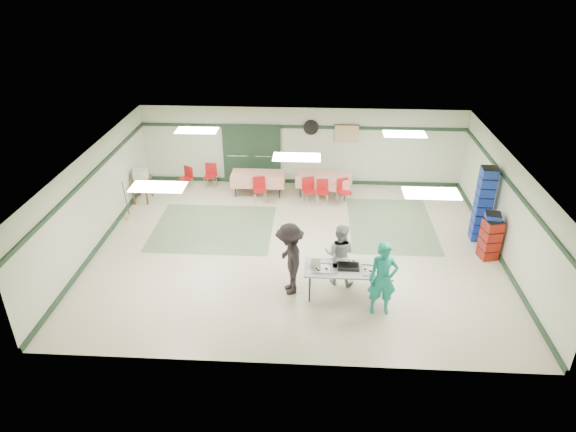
# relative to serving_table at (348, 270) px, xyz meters

# --- Properties ---
(floor) EXTENTS (11.00, 11.00, 0.00)m
(floor) POSITION_rel_serving_table_xyz_m (-1.30, 2.12, -0.72)
(floor) COLOR beige
(floor) RESTS_ON ground
(ceiling) EXTENTS (11.00, 11.00, 0.00)m
(ceiling) POSITION_rel_serving_table_xyz_m (-1.30, 2.12, 1.98)
(ceiling) COLOR white
(ceiling) RESTS_ON wall_back
(wall_back) EXTENTS (11.00, 0.00, 11.00)m
(wall_back) POSITION_rel_serving_table_xyz_m (-1.30, 6.62, 0.63)
(wall_back) COLOR beige
(wall_back) RESTS_ON floor
(wall_front) EXTENTS (11.00, 0.00, 11.00)m
(wall_front) POSITION_rel_serving_table_xyz_m (-1.30, -2.38, 0.63)
(wall_front) COLOR beige
(wall_front) RESTS_ON floor
(wall_left) EXTENTS (0.00, 9.00, 9.00)m
(wall_left) POSITION_rel_serving_table_xyz_m (-6.80, 2.12, 0.63)
(wall_left) COLOR beige
(wall_left) RESTS_ON floor
(wall_right) EXTENTS (0.00, 9.00, 9.00)m
(wall_right) POSITION_rel_serving_table_xyz_m (4.20, 2.12, 0.63)
(wall_right) COLOR beige
(wall_right) RESTS_ON floor
(trim_back) EXTENTS (11.00, 0.06, 0.10)m
(trim_back) POSITION_rel_serving_table_xyz_m (-1.30, 6.59, 1.33)
(trim_back) COLOR #1C3321
(trim_back) RESTS_ON wall_back
(baseboard_back) EXTENTS (11.00, 0.06, 0.12)m
(baseboard_back) POSITION_rel_serving_table_xyz_m (-1.30, 6.59, -0.66)
(baseboard_back) COLOR #1C3321
(baseboard_back) RESTS_ON floor
(trim_left) EXTENTS (0.06, 9.00, 0.10)m
(trim_left) POSITION_rel_serving_table_xyz_m (-6.77, 2.12, 1.33)
(trim_left) COLOR #1C3321
(trim_left) RESTS_ON wall_back
(baseboard_left) EXTENTS (0.06, 9.00, 0.12)m
(baseboard_left) POSITION_rel_serving_table_xyz_m (-6.77, 2.12, -0.66)
(baseboard_left) COLOR #1C3321
(baseboard_left) RESTS_ON floor
(trim_right) EXTENTS (0.06, 9.00, 0.10)m
(trim_right) POSITION_rel_serving_table_xyz_m (4.17, 2.12, 1.33)
(trim_right) COLOR #1C3321
(trim_right) RESTS_ON wall_back
(baseboard_right) EXTENTS (0.06, 9.00, 0.12)m
(baseboard_right) POSITION_rel_serving_table_xyz_m (4.17, 2.12, -0.66)
(baseboard_right) COLOR #1C3321
(baseboard_right) RESTS_ON floor
(green_patch_a) EXTENTS (3.50, 3.00, 0.01)m
(green_patch_a) POSITION_rel_serving_table_xyz_m (-3.80, 3.12, -0.72)
(green_patch_a) COLOR gray
(green_patch_a) RESTS_ON floor
(green_patch_b) EXTENTS (2.50, 3.50, 0.01)m
(green_patch_b) POSITION_rel_serving_table_xyz_m (1.50, 3.62, -0.72)
(green_patch_b) COLOR gray
(green_patch_b) RESTS_ON floor
(double_door_left) EXTENTS (0.90, 0.06, 2.10)m
(double_door_left) POSITION_rel_serving_table_xyz_m (-3.50, 6.56, 0.33)
(double_door_left) COLOR gray
(double_door_left) RESTS_ON floor
(double_door_right) EXTENTS (0.90, 0.06, 2.10)m
(double_door_right) POSITION_rel_serving_table_xyz_m (-2.55, 6.56, 0.33)
(double_door_right) COLOR gray
(double_door_right) RESTS_ON floor
(door_frame) EXTENTS (2.00, 0.03, 2.15)m
(door_frame) POSITION_rel_serving_table_xyz_m (-3.03, 6.54, 0.33)
(door_frame) COLOR #1C3321
(door_frame) RESTS_ON floor
(wall_fan) EXTENTS (0.50, 0.10, 0.50)m
(wall_fan) POSITION_rel_serving_table_xyz_m (-1.00, 6.56, 1.33)
(wall_fan) COLOR black
(wall_fan) RESTS_ON wall_back
(scroll_banner) EXTENTS (0.80, 0.02, 0.60)m
(scroll_banner) POSITION_rel_serving_table_xyz_m (0.20, 6.56, 1.13)
(scroll_banner) COLOR tan
(scroll_banner) RESTS_ON wall_back
(serving_table) EXTENTS (2.05, 0.85, 0.76)m
(serving_table) POSITION_rel_serving_table_xyz_m (0.00, 0.00, 0.00)
(serving_table) COLOR #A9AAA5
(serving_table) RESTS_ON floor
(sheet_tray_right) EXTENTS (0.62, 0.48, 0.02)m
(sheet_tray_right) POSITION_rel_serving_table_xyz_m (0.62, -0.09, 0.05)
(sheet_tray_right) COLOR silver
(sheet_tray_right) RESTS_ON serving_table
(sheet_tray_mid) EXTENTS (0.53, 0.41, 0.02)m
(sheet_tray_mid) POSITION_rel_serving_table_xyz_m (-0.09, 0.11, 0.05)
(sheet_tray_mid) COLOR silver
(sheet_tray_mid) RESTS_ON serving_table
(sheet_tray_left) EXTENTS (0.57, 0.44, 0.02)m
(sheet_tray_left) POSITION_rel_serving_table_xyz_m (-0.54, -0.06, 0.05)
(sheet_tray_left) COLOR silver
(sheet_tray_left) RESTS_ON serving_table
(baking_pan) EXTENTS (0.51, 0.32, 0.08)m
(baking_pan) POSITION_rel_serving_table_xyz_m (0.01, 0.01, 0.08)
(baking_pan) COLOR black
(baking_pan) RESTS_ON serving_table
(foam_box_stack) EXTENTS (0.22, 0.21, 0.25)m
(foam_box_stack) POSITION_rel_serving_table_xyz_m (-0.76, 0.08, 0.17)
(foam_box_stack) COLOR white
(foam_box_stack) RESTS_ON serving_table
(volunteer_teal) EXTENTS (0.67, 0.45, 1.78)m
(volunteer_teal) POSITION_rel_serving_table_xyz_m (0.73, -0.58, 0.17)
(volunteer_teal) COLOR #15907F
(volunteer_teal) RESTS_ON floor
(volunteer_grey) EXTENTS (0.92, 0.80, 1.60)m
(volunteer_grey) POSITION_rel_serving_table_xyz_m (-0.18, 0.55, 0.08)
(volunteer_grey) COLOR #9A9A9F
(volunteer_grey) RESTS_ON floor
(volunteer_dark) EXTENTS (0.95, 1.31, 1.82)m
(volunteer_dark) POSITION_rel_serving_table_xyz_m (-1.37, 0.09, 0.19)
(volunteer_dark) COLOR black
(volunteer_dark) RESTS_ON floor
(dining_table_a) EXTENTS (1.89, 1.08, 0.77)m
(dining_table_a) POSITION_rel_serving_table_xyz_m (-0.52, 5.58, -0.15)
(dining_table_a) COLOR red
(dining_table_a) RESTS_ON floor
(dining_table_b) EXTENTS (1.76, 0.78, 0.77)m
(dining_table_b) POSITION_rel_serving_table_xyz_m (-2.72, 5.58, -0.15)
(dining_table_b) COLOR red
(dining_table_b) RESTS_ON floor
(chair_a) EXTENTS (0.40, 0.40, 0.81)m
(chair_a) POSITION_rel_serving_table_xyz_m (-0.58, 5.01, -0.23)
(chair_a) COLOR red
(chair_a) RESTS_ON floor
(chair_b) EXTENTS (0.53, 0.53, 0.87)m
(chair_b) POSITION_rel_serving_table_xyz_m (-1.01, 5.01, -0.19)
(chair_b) COLOR red
(chair_b) RESTS_ON floor
(chair_c) EXTENTS (0.51, 0.51, 0.85)m
(chair_c) POSITION_rel_serving_table_xyz_m (0.10, 5.00, -0.20)
(chair_c) COLOR red
(chair_c) RESTS_ON floor
(chair_d) EXTENTS (0.47, 0.47, 0.84)m
(chair_d) POSITION_rel_serving_table_xyz_m (-2.62, 5.01, -0.21)
(chair_d) COLOR red
(chair_d) RESTS_ON floor
(chair_loose_a) EXTENTS (0.42, 0.42, 0.85)m
(chair_loose_a) POSITION_rel_serving_table_xyz_m (-4.42, 6.06, -0.20)
(chair_loose_a) COLOR red
(chair_loose_a) RESTS_ON floor
(chair_loose_b) EXTENTS (0.51, 0.52, 0.81)m
(chair_loose_b) POSITION_rel_serving_table_xyz_m (-5.20, 5.84, -0.23)
(chair_loose_b) COLOR red
(chair_loose_b) RESTS_ON floor
(crate_stack_blue_a) EXTENTS (0.45, 0.45, 1.26)m
(crate_stack_blue_a) POSITION_rel_serving_table_xyz_m (3.85, 2.04, -0.09)
(crate_stack_blue_a) COLOR navy
(crate_stack_blue_a) RESTS_ON floor
(crate_stack_red) EXTENTS (0.52, 0.52, 1.13)m
(crate_stack_red) POSITION_rel_serving_table_xyz_m (3.85, 1.91, -0.16)
(crate_stack_red) COLOR maroon
(crate_stack_red) RESTS_ON floor
(crate_stack_blue_b) EXTENTS (0.44, 0.44, 2.19)m
(crate_stack_blue_b) POSITION_rel_serving_table_xyz_m (3.85, 2.91, 0.38)
(crate_stack_blue_b) COLOR navy
(crate_stack_blue_b) RESTS_ON floor
(printer_table) EXTENTS (0.56, 0.83, 0.74)m
(printer_table) POSITION_rel_serving_table_xyz_m (-6.45, 4.88, -0.09)
(printer_table) COLOR brown
(printer_table) RESTS_ON floor
(office_printer) EXTENTS (0.49, 0.45, 0.35)m
(office_printer) POSITION_rel_serving_table_xyz_m (-6.45, 4.89, 0.20)
(office_printer) COLOR silver
(office_printer) RESTS_ON printer_table
(broom) EXTENTS (0.08, 0.20, 1.22)m
(broom) POSITION_rel_serving_table_xyz_m (-6.53, 3.59, -0.08)
(broom) COLOR brown
(broom) RESTS_ON floor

